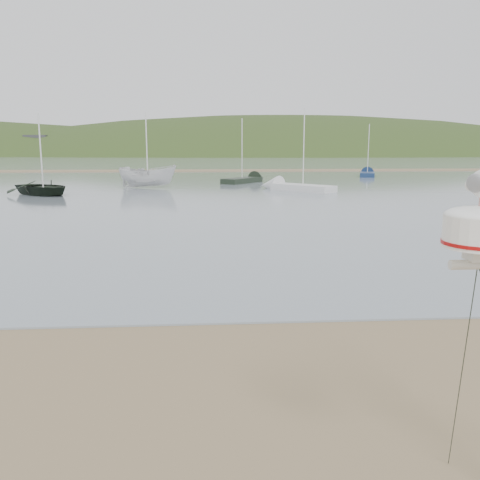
{
  "coord_description": "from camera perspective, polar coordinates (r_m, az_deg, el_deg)",
  "views": [
    {
      "loc": [
        1.62,
        -5.6,
        3.47
      ],
      "look_at": [
        2.07,
        1.0,
        2.26
      ],
      "focal_mm": 38.0,
      "sensor_mm": 36.0,
      "label": 1
    }
  ],
  "objects": [
    {
      "name": "ground",
      "position": [
        6.79,
        -18.37,
        -20.96
      ],
      "size": [
        560.0,
        560.0,
        0.0
      ],
      "primitive_type": "plane",
      "color": "#796446",
      "rests_on": "ground"
    },
    {
      "name": "water",
      "position": [
        137.66,
        -4.68,
        8.91
      ],
      "size": [
        560.0,
        256.0,
        0.04
      ],
      "primitive_type": "cube",
      "color": "gray",
      "rests_on": "ground"
    },
    {
      "name": "sandbar",
      "position": [
        75.7,
        -5.22,
        7.77
      ],
      "size": [
        560.0,
        7.0,
        0.07
      ],
      "primitive_type": "cube",
      "color": "#796446",
      "rests_on": "water"
    },
    {
      "name": "hill_ridge",
      "position": [
        242.31,
        0.07,
        4.9
      ],
      "size": [
        620.0,
        180.0,
        80.0
      ],
      "color": "#263817",
      "rests_on": "ground"
    },
    {
      "name": "far_cottages",
      "position": [
        201.61,
        -3.62,
        10.52
      ],
      "size": [
        294.4,
        6.3,
        8.0
      ],
      "color": "silver",
      "rests_on": "ground"
    },
    {
      "name": "boat_dark",
      "position": [
        39.62,
        -21.42,
        8.5
      ],
      "size": [
        3.25,
        3.55,
        5.24
      ],
      "primitive_type": "imported",
      "rotation": [
        0.0,
        0.0,
        0.87
      ],
      "color": "black",
      "rests_on": "water"
    },
    {
      "name": "boat_white",
      "position": [
        44.4,
        -10.39,
        9.03
      ],
      "size": [
        2.2,
        2.16,
        5.03
      ],
      "primitive_type": "imported",
      "rotation": [
        0.0,
        0.0,
        1.42
      ],
      "color": "silver",
      "rests_on": "water"
    },
    {
      "name": "sailboat_blue_far",
      "position": [
        64.46,
        14.1,
        7.26
      ],
      "size": [
        3.61,
        6.87,
        6.67
      ],
      "color": "#16294D",
      "rests_on": "ground"
    },
    {
      "name": "sailboat_dark_mid",
      "position": [
        51.19,
        1.27,
        6.83
      ],
      "size": [
        5.31,
        6.4,
        6.71
      ],
      "color": "black",
      "rests_on": "ground"
    },
    {
      "name": "sailboat_white_near",
      "position": [
        42.07,
        5.04,
        6.02
      ],
      "size": [
        5.97,
        6.46,
        7.04
      ],
      "color": "silver",
      "rests_on": "ground"
    }
  ]
}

